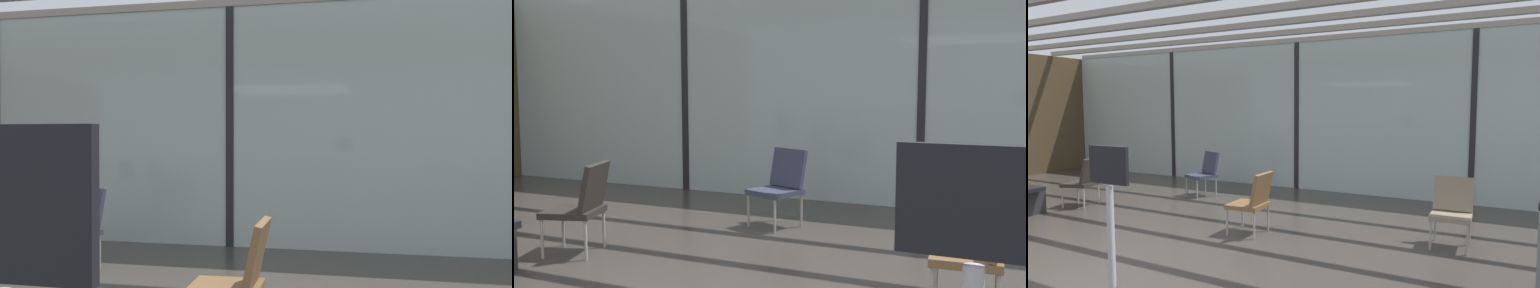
% 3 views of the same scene
% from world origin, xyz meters
% --- Properties ---
extents(glass_curtain_wall, '(14.00, 0.08, 3.14)m').
position_xyz_m(glass_curtain_wall, '(0.00, 5.20, 1.57)').
color(glass_curtain_wall, '#A3B7B2').
rests_on(glass_curtain_wall, ground).
extents(window_mullion_1, '(0.10, 0.12, 3.14)m').
position_xyz_m(window_mullion_1, '(0.00, 5.20, 1.57)').
color(window_mullion_1, black).
rests_on(window_mullion_1, ground).
extents(parked_airplane, '(13.11, 3.61, 3.61)m').
position_xyz_m(parked_airplane, '(-1.49, 10.81, 1.80)').
color(parked_airplane, silver).
rests_on(parked_airplane, ground).
extents(lounge_chair_1, '(0.64, 0.67, 0.87)m').
position_xyz_m(lounge_chair_1, '(-1.29, 3.63, 0.49)').
color(lounge_chair_1, '#33384C').
rests_on(lounge_chair_1, ground).
extents(lounge_chair_3, '(0.56, 0.51, 0.87)m').
position_xyz_m(lounge_chair_3, '(0.98, 1.81, 0.49)').
color(lounge_chair_3, brown).
rests_on(lounge_chair_3, ground).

